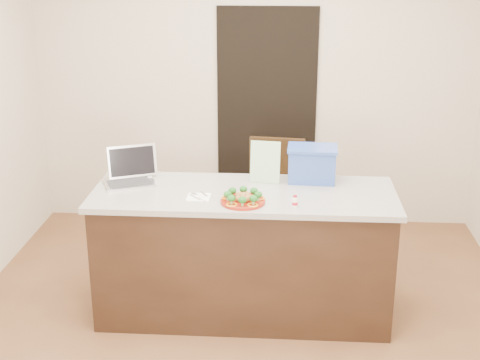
# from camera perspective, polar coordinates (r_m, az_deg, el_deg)

# --- Properties ---
(ground) EXTENTS (4.00, 4.00, 0.00)m
(ground) POSITION_cam_1_polar(r_m,az_deg,el_deg) (4.70, 0.11, -12.65)
(ground) COLOR brown
(ground) RESTS_ON ground
(room_shell) EXTENTS (4.00, 4.00, 4.00)m
(room_shell) POSITION_cam_1_polar(r_m,az_deg,el_deg) (4.08, 0.12, 7.01)
(room_shell) COLOR white
(room_shell) RESTS_ON ground
(doorway) EXTENTS (0.90, 0.02, 2.00)m
(doorway) POSITION_cam_1_polar(r_m,az_deg,el_deg) (6.14, 2.28, 5.30)
(doorway) COLOR black
(doorway) RESTS_ON ground
(island) EXTENTS (2.06, 0.76, 0.92)m
(island) POSITION_cam_1_polar(r_m,az_deg,el_deg) (4.70, 0.32, -6.25)
(island) COLOR black
(island) RESTS_ON ground
(plate) EXTENTS (0.29, 0.29, 0.02)m
(plate) POSITION_cam_1_polar(r_m,az_deg,el_deg) (4.32, 0.25, -1.81)
(plate) COLOR maroon
(plate) RESTS_ON island
(meatballs) EXTENTS (0.11, 0.12, 0.04)m
(meatballs) POSITION_cam_1_polar(r_m,az_deg,el_deg) (4.31, 0.30, -1.47)
(meatballs) COLOR olive
(meatballs) RESTS_ON plate
(broccoli) EXTENTS (0.25, 0.25, 0.04)m
(broccoli) POSITION_cam_1_polar(r_m,az_deg,el_deg) (4.31, 0.25, -1.25)
(broccoli) COLOR #134814
(broccoli) RESTS_ON plate
(pepper_rings) EXTENTS (0.29, 0.28, 0.01)m
(pepper_rings) POSITION_cam_1_polar(r_m,az_deg,el_deg) (4.32, 0.25, -1.69)
(pepper_rings) COLOR orange
(pepper_rings) RESTS_ON plate
(napkin) EXTENTS (0.15, 0.15, 0.01)m
(napkin) POSITION_cam_1_polar(r_m,az_deg,el_deg) (4.42, -3.55, -1.47)
(napkin) COLOR white
(napkin) RESTS_ON island
(fork) EXTENTS (0.09, 0.15, 0.00)m
(fork) POSITION_cam_1_polar(r_m,az_deg,el_deg) (4.43, -3.80, -1.35)
(fork) COLOR silver
(fork) RESTS_ON napkin
(knife) EXTENTS (0.07, 0.18, 0.01)m
(knife) POSITION_cam_1_polar(r_m,az_deg,el_deg) (4.40, -3.20, -1.47)
(knife) COLOR white
(knife) RESTS_ON napkin
(yogurt_bottle) EXTENTS (0.04, 0.04, 0.08)m
(yogurt_bottle) POSITION_cam_1_polar(r_m,az_deg,el_deg) (4.26, 4.71, -1.90)
(yogurt_bottle) COLOR white
(yogurt_bottle) RESTS_ON island
(laptop) EXTENTS (0.41, 0.39, 0.24)m
(laptop) POSITION_cam_1_polar(r_m,az_deg,el_deg) (4.76, -9.30, 0.63)
(laptop) COLOR #B5B5BA
(laptop) RESTS_ON island
(leaflet) EXTENTS (0.21, 0.07, 0.29)m
(leaflet) POSITION_cam_1_polar(r_m,az_deg,el_deg) (4.65, 2.16, 1.53)
(leaflet) COLOR white
(leaflet) RESTS_ON island
(blue_box) EXTENTS (0.36, 0.26, 0.25)m
(blue_box) POSITION_cam_1_polar(r_m,az_deg,el_deg) (4.72, 6.17, 1.39)
(blue_box) COLOR #2B489B
(blue_box) RESTS_ON island
(chair) EXTENTS (0.49, 0.50, 1.02)m
(chair) POSITION_cam_1_polar(r_m,az_deg,el_deg) (5.46, 3.09, -1.16)
(chair) COLOR #362110
(chair) RESTS_ON ground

